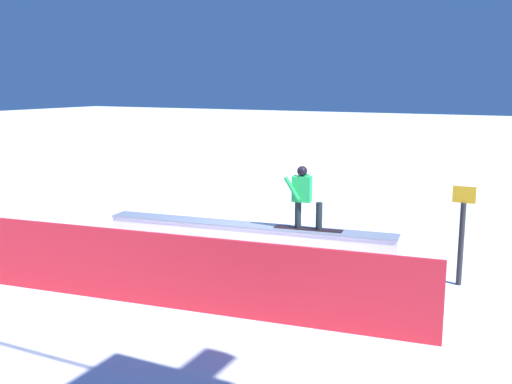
# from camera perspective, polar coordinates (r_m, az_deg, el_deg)

# --- Properties ---
(ground_plane) EXTENTS (120.00, 120.00, 0.00)m
(ground_plane) POSITION_cam_1_polar(r_m,az_deg,el_deg) (13.33, -0.88, -5.29)
(ground_plane) COLOR white
(grind_box) EXTENTS (6.73, 1.48, 0.52)m
(grind_box) POSITION_cam_1_polar(r_m,az_deg,el_deg) (13.26, -0.89, -4.31)
(grind_box) COLOR white
(grind_box) RESTS_ON ground_plane
(snowboarder) EXTENTS (1.52, 0.54, 1.38)m
(snowboarder) POSITION_cam_1_polar(r_m,az_deg,el_deg) (12.65, 4.66, -0.32)
(snowboarder) COLOR black
(snowboarder) RESTS_ON grind_box
(safety_fence) EXTENTS (9.76, 1.46, 1.25)m
(safety_fence) POSITION_cam_1_polar(r_m,az_deg,el_deg) (10.03, -11.74, -7.16)
(safety_fence) COLOR red
(safety_fence) RESTS_ON ground_plane
(trail_marker) EXTENTS (0.40, 0.10, 1.83)m
(trail_marker) POSITION_cam_1_polar(r_m,az_deg,el_deg) (11.22, 19.37, -3.74)
(trail_marker) COLOR #262628
(trail_marker) RESTS_ON ground_plane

